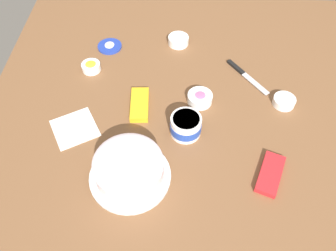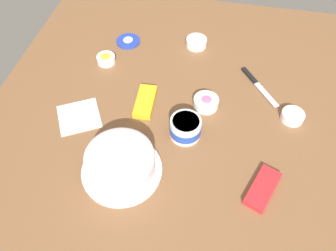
# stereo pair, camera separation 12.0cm
# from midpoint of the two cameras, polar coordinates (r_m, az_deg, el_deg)

# --- Properties ---
(ground_plane) EXTENTS (1.54, 1.54, 0.00)m
(ground_plane) POSITION_cam_midpoint_polar(r_m,az_deg,el_deg) (1.29, 0.30, 2.43)
(ground_plane) COLOR brown
(frosted_cake) EXTENTS (0.27, 0.27, 0.11)m
(frosted_cake) POSITION_cam_midpoint_polar(r_m,az_deg,el_deg) (1.10, -9.73, -7.43)
(frosted_cake) COLOR white
(frosted_cake) RESTS_ON ground_plane
(frosting_tub) EXTENTS (0.11, 0.11, 0.08)m
(frosting_tub) POSITION_cam_midpoint_polar(r_m,az_deg,el_deg) (1.19, 0.38, -0.16)
(frosting_tub) COLOR white
(frosting_tub) RESTS_ON ground_plane
(frosting_tub_lid) EXTENTS (0.11, 0.11, 0.02)m
(frosting_tub_lid) POSITION_cam_midpoint_polar(r_m,az_deg,el_deg) (1.58, -11.98, 12.80)
(frosting_tub_lid) COLOR #233DAD
(frosting_tub_lid) RESTS_ON ground_plane
(spreading_knife) EXTENTS (0.20, 0.16, 0.01)m
(spreading_knife) POSITION_cam_midpoint_polar(r_m,az_deg,el_deg) (1.44, 10.27, 8.41)
(spreading_knife) COLOR silver
(spreading_knife) RESTS_ON ground_plane
(sprinkle_bowl_blue) EXTENTS (0.09, 0.09, 0.04)m
(sprinkle_bowl_blue) POSITION_cam_midpoint_polar(r_m,az_deg,el_deg) (1.56, -0.50, 14.03)
(sprinkle_bowl_blue) COLOR white
(sprinkle_bowl_blue) RESTS_ON ground_plane
(sprinkle_bowl_rainbow) EXTENTS (0.08, 0.08, 0.03)m
(sprinkle_bowl_rainbow) POSITION_cam_midpoint_polar(r_m,az_deg,el_deg) (1.36, 16.56, 3.79)
(sprinkle_bowl_rainbow) COLOR white
(sprinkle_bowl_rainbow) RESTS_ON ground_plane
(sprinkle_bowl_yellow) EXTENTS (0.08, 0.08, 0.03)m
(sprinkle_bowl_yellow) POSITION_cam_midpoint_polar(r_m,az_deg,el_deg) (1.48, -15.10, 9.43)
(sprinkle_bowl_yellow) COLOR white
(sprinkle_bowl_yellow) RESTS_ON ground_plane
(sprinkle_bowl_pink) EXTENTS (0.10, 0.10, 0.04)m
(sprinkle_bowl_pink) POSITION_cam_midpoint_polar(r_m,az_deg,el_deg) (1.31, 2.77, 4.50)
(sprinkle_bowl_pink) COLOR white
(sprinkle_bowl_pink) RESTS_ON ground_plane
(candy_box_lower) EXTENTS (0.17, 0.12, 0.02)m
(candy_box_lower) POSITION_cam_midpoint_polar(r_m,az_deg,el_deg) (1.15, 13.98, -8.11)
(candy_box_lower) COLOR red
(candy_box_lower) RESTS_ON ground_plane
(candy_box_upper) EXTENTS (0.16, 0.08, 0.02)m
(candy_box_upper) POSITION_cam_midpoint_polar(r_m,az_deg,el_deg) (1.30, -7.43, 3.35)
(candy_box_upper) COLOR yellow
(candy_box_upper) RESTS_ON ground_plane
(paper_napkin) EXTENTS (0.20, 0.20, 0.01)m
(paper_napkin) POSITION_cam_midpoint_polar(r_m,az_deg,el_deg) (1.30, -17.98, -0.56)
(paper_napkin) COLOR white
(paper_napkin) RESTS_ON ground_plane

